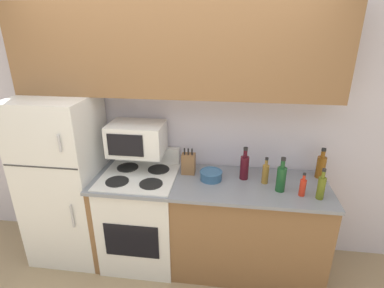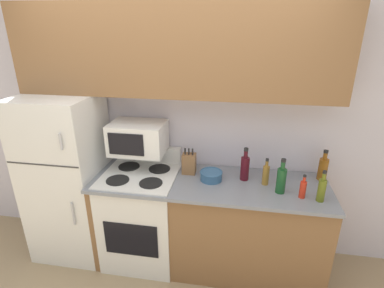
# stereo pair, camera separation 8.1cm
# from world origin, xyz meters

# --- Properties ---
(ground_plane) EXTENTS (12.00, 12.00, 0.00)m
(ground_plane) POSITION_xyz_m (0.00, 0.00, 0.00)
(ground_plane) COLOR tan
(wall_back) EXTENTS (8.00, 0.05, 2.55)m
(wall_back) POSITION_xyz_m (0.00, 0.67, 1.27)
(wall_back) COLOR silver
(wall_back) RESTS_ON ground_plane
(lower_cabinets) EXTENTS (2.06, 0.67, 0.90)m
(lower_cabinets) POSITION_xyz_m (0.34, 0.31, 0.45)
(lower_cabinets) COLOR brown
(lower_cabinets) RESTS_ON ground_plane
(refrigerator) EXTENTS (0.68, 0.65, 1.61)m
(refrigerator) POSITION_xyz_m (-1.03, 0.31, 0.81)
(refrigerator) COLOR white
(refrigerator) RESTS_ON ground_plane
(upper_cabinets) EXTENTS (2.74, 0.31, 0.75)m
(upper_cabinets) POSITION_xyz_m (0.00, 0.48, 1.99)
(upper_cabinets) COLOR brown
(upper_cabinets) RESTS_ON refrigerator
(stove) EXTENTS (0.67, 0.65, 1.07)m
(stove) POSITION_xyz_m (-0.30, 0.30, 0.47)
(stove) COLOR white
(stove) RESTS_ON ground_plane
(microwave) EXTENTS (0.50, 0.35, 0.28)m
(microwave) POSITION_xyz_m (-0.34, 0.43, 1.22)
(microwave) COLOR white
(microwave) RESTS_ON stove
(knife_block) EXTENTS (0.12, 0.10, 0.25)m
(knife_block) POSITION_xyz_m (0.14, 0.43, 1.00)
(knife_block) COLOR brown
(knife_block) RESTS_ON lower_cabinets
(bowl) EXTENTS (0.20, 0.20, 0.08)m
(bowl) POSITION_xyz_m (0.35, 0.33, 0.95)
(bowl) COLOR #335B84
(bowl) RESTS_ON lower_cabinets
(bottle_vinegar) EXTENTS (0.06, 0.06, 0.24)m
(bottle_vinegar) POSITION_xyz_m (0.82, 0.33, 1.00)
(bottle_vinegar) COLOR olive
(bottle_vinegar) RESTS_ON lower_cabinets
(bottle_olive_oil) EXTENTS (0.06, 0.06, 0.26)m
(bottle_olive_oil) POSITION_xyz_m (1.23, 0.14, 1.01)
(bottle_olive_oil) COLOR #5B6619
(bottle_olive_oil) RESTS_ON lower_cabinets
(bottle_hot_sauce) EXTENTS (0.05, 0.05, 0.20)m
(bottle_hot_sauce) POSITION_xyz_m (1.10, 0.16, 0.98)
(bottle_hot_sauce) COLOR red
(bottle_hot_sauce) RESTS_ON lower_cabinets
(bottle_wine_red) EXTENTS (0.08, 0.08, 0.30)m
(bottle_wine_red) POSITION_xyz_m (0.64, 0.39, 1.02)
(bottle_wine_red) COLOR #470F19
(bottle_wine_red) RESTS_ON lower_cabinets
(bottle_wine_green) EXTENTS (0.08, 0.08, 0.30)m
(bottle_wine_green) POSITION_xyz_m (0.93, 0.22, 1.02)
(bottle_wine_green) COLOR #194C23
(bottle_wine_green) RESTS_ON lower_cabinets
(bottle_whiskey) EXTENTS (0.08, 0.08, 0.28)m
(bottle_whiskey) POSITION_xyz_m (1.32, 0.51, 1.01)
(bottle_whiskey) COLOR brown
(bottle_whiskey) RESTS_ON lower_cabinets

